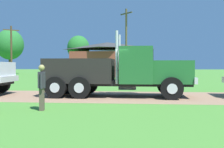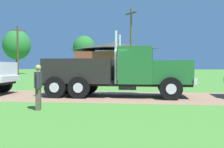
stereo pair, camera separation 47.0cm
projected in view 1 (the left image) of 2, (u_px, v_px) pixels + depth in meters
name	position (u px, v px, depth m)	size (l,w,h in m)	color
ground_plane	(106.00, 96.00, 14.05)	(200.00, 200.00, 0.00)	#4B8B33
dirt_track	(106.00, 96.00, 14.05)	(120.00, 5.29, 0.01)	#9A7558
truck_foreground_white	(116.00, 72.00, 13.94)	(8.11, 2.67, 3.44)	black
visitor_standing_near	(42.00, 86.00, 9.64)	(0.36, 0.58, 1.71)	#2D2D33
shed_building	(107.00, 60.00, 41.25)	(11.44, 8.53, 5.40)	brown
utility_pole_near	(11.00, 50.00, 37.53)	(1.88, 1.38, 7.45)	#4F3825
utility_pole_far	(126.00, 42.00, 33.90)	(1.61, 1.70, 9.12)	brown
tree_left	(10.00, 45.00, 50.16)	(5.36, 5.36, 8.72)	#513823
tree_mid	(78.00, 48.00, 43.41)	(3.75, 3.75, 6.72)	#513823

